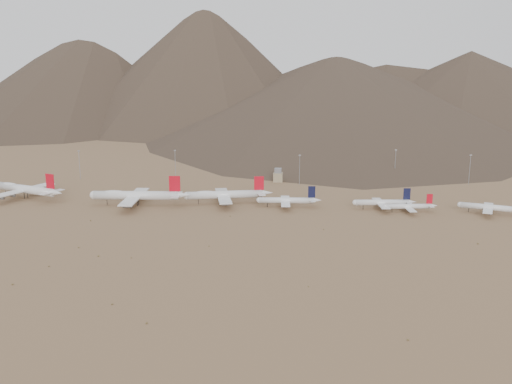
# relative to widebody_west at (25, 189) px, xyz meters

# --- Properties ---
(ground) EXTENTS (3000.00, 3000.00, 0.00)m
(ground) POSITION_rel_widebody_west_xyz_m (159.42, -38.76, -7.38)
(ground) COLOR #94704C
(ground) RESTS_ON ground
(mountain_ridge) EXTENTS (4400.00, 1000.00, 300.00)m
(mountain_ridge) POSITION_rel_widebody_west_xyz_m (159.42, 861.24, 142.62)
(mountain_ridge) COLOR brown
(mountain_ridge) RESTS_ON ground
(widebody_west) EXTENTS (68.28, 54.70, 21.40)m
(widebody_west) POSITION_rel_widebody_west_xyz_m (0.00, 0.00, 0.00)
(widebody_west) COLOR silver
(widebody_west) RESTS_ON ground
(widebody_centre) EXTENTS (74.03, 57.01, 21.98)m
(widebody_centre) POSITION_rel_widebody_west_xyz_m (91.90, -13.92, 0.20)
(widebody_centre) COLOR silver
(widebody_centre) RESTS_ON ground
(widebody_east) EXTENTS (65.46, 51.47, 19.76)m
(widebody_east) POSITION_rel_widebody_west_xyz_m (155.05, -2.21, -0.57)
(widebody_east) COLOR silver
(widebody_east) RESTS_ON ground
(narrowbody_a) EXTENTS (46.97, 33.76, 15.49)m
(narrowbody_a) POSITION_rel_widebody_west_xyz_m (201.67, -8.90, -2.35)
(narrowbody_a) COLOR silver
(narrowbody_a) RESTS_ON ground
(narrowbody_b) EXTENTS (45.53, 32.96, 15.05)m
(narrowbody_b) POSITION_rel_widebody_west_xyz_m (269.22, -8.32, -2.49)
(narrowbody_b) COLOR silver
(narrowbody_b) RESTS_ON ground
(narrowbody_c) EXTENTS (38.41, 27.92, 12.73)m
(narrowbody_c) POSITION_rel_widebody_west_xyz_m (286.18, -15.20, -3.25)
(narrowbody_c) COLOR silver
(narrowbody_c) RESTS_ON ground
(narrowbody_d) EXTENTS (43.78, 32.57, 14.95)m
(narrowbody_d) POSITION_rel_widebody_west_xyz_m (340.67, -16.25, -2.53)
(narrowbody_d) COLOR silver
(narrowbody_d) RESTS_ON ground
(control_tower) EXTENTS (8.00, 8.00, 12.00)m
(control_tower) POSITION_rel_widebody_west_xyz_m (189.42, 81.24, -2.06)
(control_tower) COLOR gray
(control_tower) RESTS_ON ground
(mast_far_west) EXTENTS (2.00, 0.60, 25.70)m
(mast_far_west) POSITION_rel_widebody_west_xyz_m (12.24, 77.46, 6.83)
(mast_far_west) COLOR gray
(mast_far_west) RESTS_ON ground
(mast_west) EXTENTS (2.00, 0.60, 25.70)m
(mast_west) POSITION_rel_widebody_west_xyz_m (96.53, 88.81, 6.83)
(mast_west) COLOR gray
(mast_west) RESTS_ON ground
(mast_centre) EXTENTS (2.00, 0.60, 25.70)m
(mast_centre) POSITION_rel_widebody_west_xyz_m (208.26, 71.57, 6.83)
(mast_centre) COLOR gray
(mast_centre) RESTS_ON ground
(mast_east) EXTENTS (2.00, 0.60, 25.70)m
(mast_east) POSITION_rel_widebody_west_xyz_m (293.77, 109.91, 6.83)
(mast_east) COLOR gray
(mast_east) RESTS_ON ground
(mast_far_east) EXTENTS (2.00, 0.60, 25.70)m
(mast_far_east) POSITION_rel_widebody_west_xyz_m (352.55, 85.23, 6.83)
(mast_far_east) COLOR gray
(mast_far_east) RESTS_ON ground
(desert_scrub) EXTENTS (448.10, 176.11, 0.81)m
(desert_scrub) POSITION_rel_widebody_west_xyz_m (155.27, -138.87, -7.06)
(desert_scrub) COLOR brown
(desert_scrub) RESTS_ON ground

